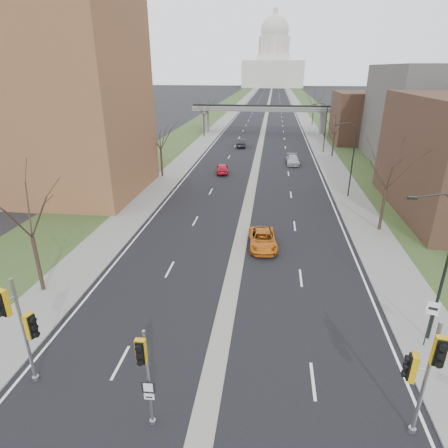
% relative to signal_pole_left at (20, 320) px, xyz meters
% --- Properties ---
extents(ground, '(700.00, 700.00, 0.00)m').
position_rel_signal_pole_left_xyz_m(ground, '(8.59, -0.07, -3.83)').
color(ground, black).
rests_on(ground, ground).
extents(road_surface, '(20.00, 600.00, 0.01)m').
position_rel_signal_pole_left_xyz_m(road_surface, '(8.59, 149.93, -3.82)').
color(road_surface, black).
rests_on(road_surface, ground).
extents(median_strip, '(1.20, 600.00, 0.02)m').
position_rel_signal_pole_left_xyz_m(median_strip, '(8.59, 149.93, -3.83)').
color(median_strip, gray).
rests_on(median_strip, ground).
extents(sidewalk_right, '(4.00, 600.00, 0.12)m').
position_rel_signal_pole_left_xyz_m(sidewalk_right, '(20.59, 149.93, -3.77)').
color(sidewalk_right, gray).
rests_on(sidewalk_right, ground).
extents(sidewalk_left, '(4.00, 600.00, 0.12)m').
position_rel_signal_pole_left_xyz_m(sidewalk_left, '(-3.41, 149.93, -3.77)').
color(sidewalk_left, gray).
rests_on(sidewalk_left, ground).
extents(grass_verge_right, '(8.00, 600.00, 0.10)m').
position_rel_signal_pole_left_xyz_m(grass_verge_right, '(26.59, 149.93, -3.78)').
color(grass_verge_right, '#2A3C1C').
rests_on(grass_verge_right, ground).
extents(grass_verge_left, '(8.00, 600.00, 0.10)m').
position_rel_signal_pole_left_xyz_m(grass_verge_left, '(-9.41, 149.93, -3.78)').
color(grass_verge_left, '#2A3C1C').
rests_on(grass_verge_left, ground).
extents(apartment_building, '(25.00, 16.00, 22.00)m').
position_rel_signal_pole_left_xyz_m(apartment_building, '(-17.41, 29.93, 7.17)').
color(apartment_building, brown).
rests_on(apartment_building, ground).
extents(commercial_block_mid, '(18.00, 22.00, 15.00)m').
position_rel_signal_pole_left_xyz_m(commercial_block_mid, '(36.59, 51.93, 3.67)').
color(commercial_block_mid, '#55524E').
rests_on(commercial_block_mid, ground).
extents(commercial_block_far, '(14.00, 14.00, 10.00)m').
position_rel_signal_pole_left_xyz_m(commercial_block_far, '(30.59, 69.93, 1.17)').
color(commercial_block_far, '#492E22').
rests_on(commercial_block_far, ground).
extents(pedestrian_bridge, '(34.00, 3.00, 6.45)m').
position_rel_signal_pole_left_xyz_m(pedestrian_bridge, '(8.59, 79.93, 1.02)').
color(pedestrian_bridge, slate).
rests_on(pedestrian_bridge, ground).
extents(capitol, '(48.00, 42.00, 55.75)m').
position_rel_signal_pole_left_xyz_m(capitol, '(8.59, 319.93, 14.77)').
color(capitol, silver).
rests_on(capitol, ground).
extents(streetlight_near, '(2.61, 0.20, 8.70)m').
position_rel_signal_pole_left_xyz_m(streetlight_near, '(19.58, 5.93, 3.13)').
color(streetlight_near, black).
rests_on(streetlight_near, sidewalk_right).
extents(streetlight_mid, '(2.61, 0.20, 8.70)m').
position_rel_signal_pole_left_xyz_m(streetlight_mid, '(19.58, 31.93, 3.13)').
color(streetlight_mid, black).
rests_on(streetlight_mid, sidewalk_right).
extents(streetlight_far, '(2.61, 0.20, 8.70)m').
position_rel_signal_pole_left_xyz_m(streetlight_far, '(19.58, 57.93, 3.13)').
color(streetlight_far, black).
rests_on(streetlight_far, sidewalk_right).
extents(tree_left_a, '(7.20, 7.20, 9.40)m').
position_rel_signal_pole_left_xyz_m(tree_left_a, '(-4.41, 7.93, 2.81)').
color(tree_left_a, '#382B21').
rests_on(tree_left_a, sidewalk_left).
extents(tree_left_b, '(6.75, 6.75, 8.81)m').
position_rel_signal_pole_left_xyz_m(tree_left_b, '(-4.41, 37.93, 2.40)').
color(tree_left_b, '#382B21').
rests_on(tree_left_b, sidewalk_left).
extents(tree_left_c, '(7.65, 7.65, 9.99)m').
position_rel_signal_pole_left_xyz_m(tree_left_c, '(-4.41, 71.93, 3.21)').
color(tree_left_c, '#382B21').
rests_on(tree_left_c, sidewalk_left).
extents(tree_right_a, '(7.20, 7.20, 9.40)m').
position_rel_signal_pole_left_xyz_m(tree_right_a, '(21.59, 21.93, 2.81)').
color(tree_right_a, '#382B21').
rests_on(tree_right_a, sidewalk_right).
extents(tree_right_b, '(6.30, 6.30, 8.22)m').
position_rel_signal_pole_left_xyz_m(tree_right_b, '(21.59, 54.93, 1.99)').
color(tree_right_b, '#382B21').
rests_on(tree_right_b, sidewalk_right).
extents(tree_right_c, '(7.65, 7.65, 9.99)m').
position_rel_signal_pole_left_xyz_m(tree_right_c, '(21.59, 94.93, 3.21)').
color(tree_right_c, '#382B21').
rests_on(tree_right_c, sidewalk_right).
extents(signal_pole_left, '(1.27, 0.98, 5.85)m').
position_rel_signal_pole_left_xyz_m(signal_pole_left, '(0.00, 0.00, 0.00)').
color(signal_pole_left, gray).
rests_on(signal_pole_left, ground).
extents(signal_pole_median, '(0.58, 0.81, 4.99)m').
position_rel_signal_pole_left_xyz_m(signal_pole_median, '(6.41, -1.66, -0.35)').
color(signal_pole_median, gray).
rests_on(signal_pole_median, ground).
extents(signal_pole_right, '(0.97, 1.14, 5.72)m').
position_rel_signal_pole_left_xyz_m(signal_pole_right, '(17.30, -0.55, -0.08)').
color(signal_pole_right, gray).
rests_on(signal_pole_right, ground).
extents(speed_limit_sign, '(0.60, 0.21, 2.85)m').
position_rel_signal_pole_left_xyz_m(speed_limit_sign, '(19.94, 5.28, -1.75)').
color(speed_limit_sign, black).
rests_on(speed_limit_sign, sidewalk_right).
extents(car_left_near, '(2.20, 4.39, 1.44)m').
position_rel_signal_pole_left_xyz_m(car_left_near, '(3.86, 41.10, -3.11)').
color(car_left_near, red).
rests_on(car_left_near, ground).
extents(car_left_far, '(2.18, 4.92, 1.57)m').
position_rel_signal_pole_left_xyz_m(car_left_far, '(4.84, 61.52, -3.04)').
color(car_left_far, black).
rests_on(car_left_far, ground).
extents(car_right_near, '(2.79, 5.24, 1.40)m').
position_rel_signal_pole_left_xyz_m(car_right_near, '(10.59, 16.90, -3.13)').
color(car_right_near, '#BD6014').
rests_on(car_right_near, ground).
extents(car_right_mid, '(2.14, 4.93, 1.41)m').
position_rel_signal_pole_left_xyz_m(car_right_mid, '(14.42, 48.05, -3.12)').
color(car_right_mid, '#A4A4AB').
rests_on(car_right_mid, ground).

